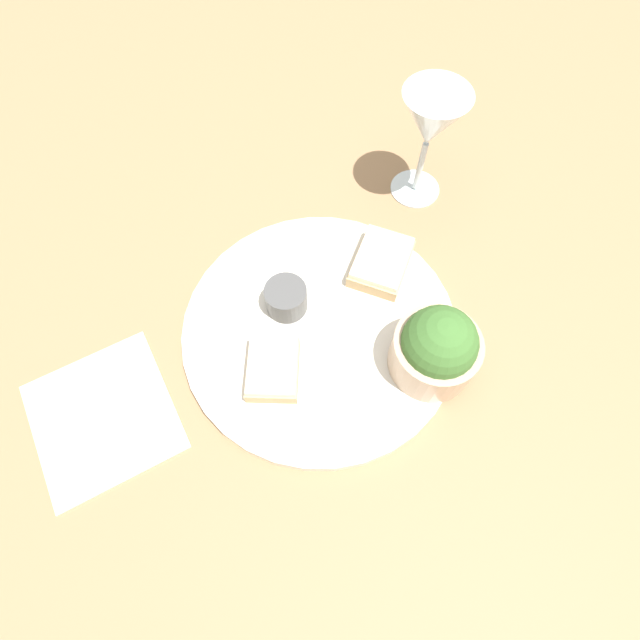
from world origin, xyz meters
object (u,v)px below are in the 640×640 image
(sauce_ramekin, at_px, (286,297))
(cheese_toast_near, at_px, (381,262))
(salad_bowl, at_px, (437,348))
(cheese_toast_far, at_px, (273,369))
(napkin, at_px, (103,416))
(wine_glass, at_px, (431,124))

(sauce_ramekin, height_order, cheese_toast_near, sauce_ramekin)
(salad_bowl, bearing_deg, cheese_toast_near, -130.76)
(salad_bowl, height_order, cheese_toast_far, salad_bowl)
(cheese_toast_near, relative_size, napkin, 0.43)
(cheese_toast_far, distance_m, wine_glass, 0.34)
(sauce_ramekin, bearing_deg, salad_bowl, 94.19)
(sauce_ramekin, xyz_separation_m, napkin, (0.21, -0.11, -0.03))
(cheese_toast_near, xyz_separation_m, cheese_toast_far, (0.18, -0.04, 0.00))
(salad_bowl, xyz_separation_m, cheese_toast_far, (0.09, -0.15, -0.03))
(sauce_ramekin, distance_m, wine_glass, 0.26)
(salad_bowl, bearing_deg, sauce_ramekin, -85.81)
(wine_glass, height_order, napkin, wine_glass)
(sauce_ramekin, relative_size, wine_glass, 0.31)
(cheese_toast_far, bearing_deg, salad_bowl, 122.35)
(salad_bowl, relative_size, cheese_toast_far, 1.08)
(sauce_ramekin, bearing_deg, cheese_toast_near, 143.57)
(salad_bowl, bearing_deg, wine_glass, -153.43)
(cheese_toast_far, height_order, wine_glass, wine_glass)
(salad_bowl, height_order, cheese_toast_near, salad_bowl)
(wine_glass, relative_size, napkin, 0.75)
(sauce_ramekin, relative_size, napkin, 0.23)
(sauce_ramekin, bearing_deg, wine_glass, 166.61)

